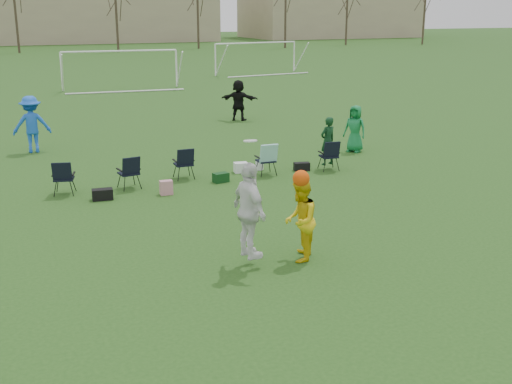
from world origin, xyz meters
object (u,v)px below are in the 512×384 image
fielder_black (239,100)px  center_contest (274,215)px  fielder_blue (32,124)px  goal_mid (120,59)px  fielder_green_far (355,129)px  goal_right (256,49)px

fielder_black → center_contest: center_contest is taller
fielder_blue → center_contest: bearing=107.3°
center_contest → goal_mid: center_contest is taller
fielder_green_far → goal_right: bearing=129.5°
fielder_green_far → fielder_black: size_ratio=0.90×
center_contest → goal_mid: bearing=84.2°
center_contest → fielder_black: bearing=71.0°
fielder_green_far → fielder_black: fielder_black is taller
fielder_black → goal_right: goal_right is taller
goal_right → fielder_blue: bearing=-136.2°
goal_right → fielder_black: bearing=-122.9°
fielder_green_far → fielder_blue: bearing=-147.1°
goal_mid → center_contest: bearing=-91.8°
fielder_black → center_contest: size_ratio=0.72×
fielder_blue → fielder_black: (9.34, 3.52, -0.08)m
center_contest → fielder_blue: bearing=105.7°
fielder_blue → goal_right: size_ratio=0.28×
fielder_blue → goal_right: (18.78, 23.82, 0.91)m
fielder_green_far → goal_mid: 22.63m
fielder_blue → goal_mid: size_ratio=0.27×
fielder_blue → center_contest: center_contest is taller
center_contest → goal_mid: (3.12, 30.82, 0.88)m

